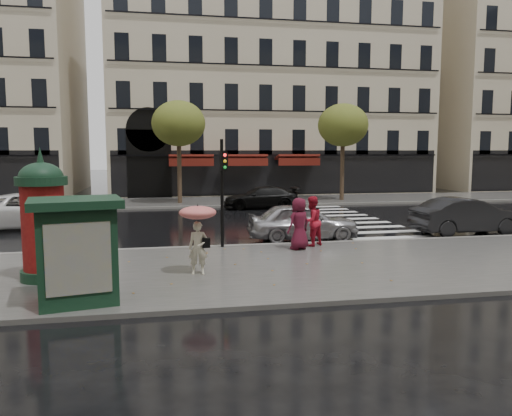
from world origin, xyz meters
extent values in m
plane|color=black|center=(0.00, 0.00, 0.00)|extent=(160.00, 160.00, 0.00)
cube|color=#474744|center=(0.00, -0.50, 0.06)|extent=(90.00, 7.00, 0.12)
cube|color=#474744|center=(0.00, 19.00, 0.06)|extent=(90.00, 6.00, 0.12)
cube|color=slate|center=(0.00, 3.00, 0.07)|extent=(90.00, 0.25, 0.14)
cube|color=slate|center=(0.00, 16.00, 0.07)|extent=(90.00, 0.25, 0.14)
cube|color=silver|center=(6.00, 9.60, 0.01)|extent=(3.60, 11.75, 0.01)
cube|color=#B7A88C|center=(6.00, 30.00, 10.00)|extent=(26.00, 14.00, 20.00)
cylinder|color=#38281C|center=(-2.00, 18.00, 2.60)|extent=(0.28, 0.28, 5.20)
ellipsoid|color=#3F631F|center=(-2.00, 18.00, 5.20)|extent=(3.40, 3.40, 2.89)
cylinder|color=#38281C|center=(9.00, 18.00, 2.60)|extent=(0.28, 0.28, 5.20)
ellipsoid|color=#3F631F|center=(9.00, 18.00, 5.20)|extent=(3.40, 3.40, 2.89)
imported|color=beige|center=(-2.21, -0.97, 0.85)|extent=(0.57, 0.40, 1.46)
cylinder|color=black|center=(-2.21, -0.97, 1.33)|extent=(0.02, 0.02, 0.92)
ellipsoid|color=#E32A5E|center=(-2.21, -0.97, 1.82)|extent=(1.01, 1.01, 0.35)
cone|color=black|center=(-2.21, -0.97, 2.02)|extent=(0.04, 0.04, 0.08)
cube|color=black|center=(-1.99, -1.03, 0.99)|extent=(0.21, 0.10, 0.27)
imported|color=red|center=(2.04, 2.40, 1.00)|extent=(1.08, 1.01, 1.77)
imported|color=#501021|center=(1.44, 1.88, 1.01)|extent=(1.03, 0.89, 1.77)
cylinder|color=#12301E|center=(-6.20, -0.74, 0.25)|extent=(1.25, 1.25, 0.27)
cylinder|color=maroon|center=(-6.20, -0.74, 1.51)|extent=(1.07, 1.07, 2.23)
cylinder|color=#12301E|center=(-6.20, -0.74, 2.71)|extent=(1.29, 1.29, 0.22)
ellipsoid|color=#12301E|center=(-6.20, -0.74, 2.80)|extent=(1.11, 1.11, 0.78)
cone|color=#12301E|center=(-6.20, -0.74, 3.38)|extent=(0.18, 0.18, 0.40)
cylinder|color=black|center=(-1.09, 2.80, 2.00)|extent=(0.11, 0.11, 3.76)
cube|color=black|center=(-1.04, 2.60, 3.13)|extent=(0.27, 0.22, 0.66)
cube|color=#12301E|center=(-5.02, -3.00, 1.19)|extent=(1.85, 1.61, 2.13)
cube|color=#12301E|center=(-5.02, -3.00, 2.35)|extent=(2.21, 1.97, 0.18)
imported|color=#A6A5AA|center=(2.23, 4.20, 0.73)|extent=(4.37, 1.92, 1.47)
imported|color=black|center=(9.37, 4.27, 0.76)|extent=(4.70, 1.84, 1.53)
imported|color=white|center=(-8.85, 9.32, 0.80)|extent=(6.06, 3.40, 1.60)
imported|color=black|center=(2.74, 15.00, 0.66)|extent=(4.59, 1.96, 1.32)
imported|color=#9C9CA0|center=(-9.62, 11.33, 0.65)|extent=(3.98, 2.02, 1.30)
camera|label=1|loc=(-3.16, -14.39, 3.49)|focal=35.00mm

